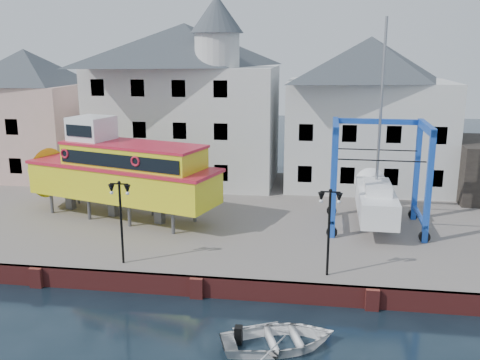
# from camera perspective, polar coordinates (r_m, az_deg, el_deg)

# --- Properties ---
(ground) EXTENTS (140.00, 140.00, 0.00)m
(ground) POSITION_cam_1_polar(r_m,az_deg,el_deg) (25.75, -4.60, -12.37)
(ground) COLOR black
(ground) RESTS_ON ground
(hardstanding) EXTENTS (44.00, 22.00, 1.00)m
(hardstanding) POSITION_cam_1_polar(r_m,az_deg,el_deg) (35.59, -0.65, -3.88)
(hardstanding) COLOR slate
(hardstanding) RESTS_ON ground
(quay_wall) EXTENTS (44.00, 0.47, 1.00)m
(quay_wall) POSITION_cam_1_polar(r_m,az_deg,el_deg) (25.62, -4.57, -11.26)
(quay_wall) COLOR maroon
(quay_wall) RESTS_ON ground
(building_pink) EXTENTS (8.00, 7.00, 10.30)m
(building_pink) POSITION_cam_1_polar(r_m,az_deg,el_deg) (47.01, -21.58, 6.56)
(building_pink) COLOR beige
(building_pink) RESTS_ON hardstanding
(building_white_main) EXTENTS (14.00, 8.30, 14.00)m
(building_white_main) POSITION_cam_1_polar(r_m,az_deg,el_deg) (42.31, -5.67, 8.38)
(building_white_main) COLOR silver
(building_white_main) RESTS_ON hardstanding
(building_white_right) EXTENTS (12.00, 8.00, 11.20)m
(building_white_right) POSITION_cam_1_polar(r_m,az_deg,el_deg) (41.89, 13.45, 6.99)
(building_white_right) COLOR silver
(building_white_right) RESTS_ON hardstanding
(lamp_post_left) EXTENTS (1.12, 0.32, 4.20)m
(lamp_post_left) POSITION_cam_1_polar(r_m,az_deg,el_deg) (26.45, -12.67, -2.24)
(lamp_post_left) COLOR black
(lamp_post_left) RESTS_ON hardstanding
(lamp_post_right) EXTENTS (1.12, 0.32, 4.20)m
(lamp_post_right) POSITION_cam_1_polar(r_m,az_deg,el_deg) (24.74, 9.54, -3.22)
(lamp_post_right) COLOR black
(lamp_post_right) RESTS_ON hardstanding
(tour_boat) EXTENTS (14.70, 7.48, 6.24)m
(tour_boat) POSITION_cam_1_polar(r_m,az_deg,el_deg) (34.22, -13.55, 0.97)
(tour_boat) COLOR #59595E
(tour_boat) RESTS_ON hardstanding
(travel_lift) EXTENTS (5.70, 8.02, 12.07)m
(travel_lift) POSITION_cam_1_polar(r_m,az_deg,el_deg) (32.95, 14.23, -1.21)
(travel_lift) COLOR #0E3CA0
(travel_lift) RESTS_ON hardstanding
(motorboat_b) EXTENTS (5.34, 4.54, 0.94)m
(motorboat_b) POSITION_cam_1_polar(r_m,az_deg,el_deg) (21.96, 4.17, -17.35)
(motorboat_b) COLOR white
(motorboat_b) RESTS_ON ground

